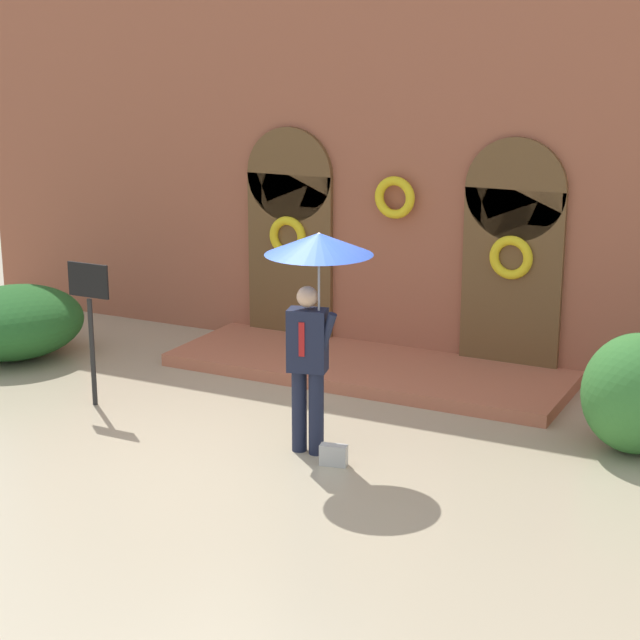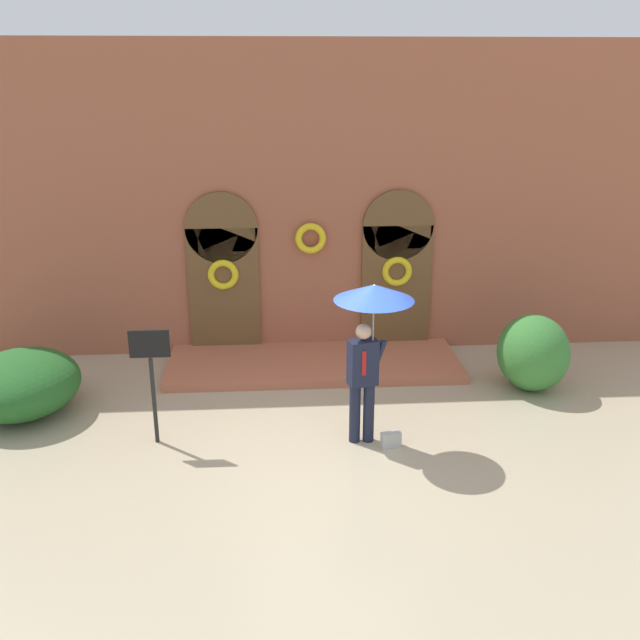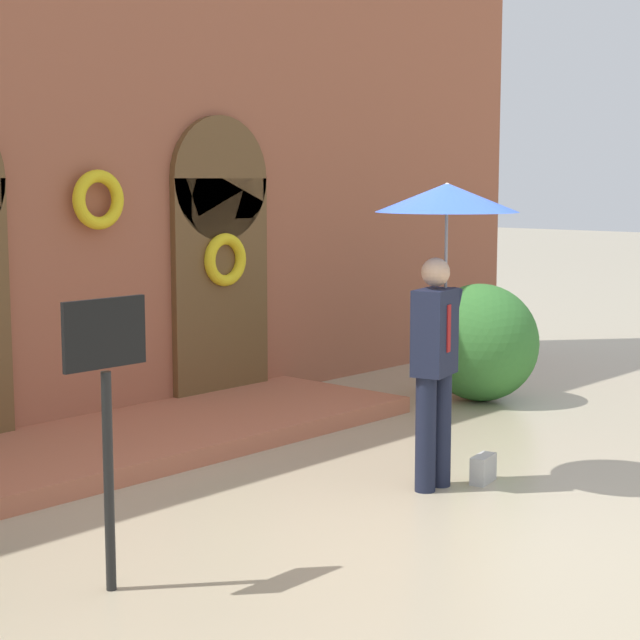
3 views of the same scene
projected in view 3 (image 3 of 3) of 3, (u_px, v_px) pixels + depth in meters
The scene contains 6 objects.
ground_plane at pixel (429, 513), 7.69m from camera, with size 80.00×80.00×0.00m, color tan.
building_facade at pixel (77, 149), 10.10m from camera, with size 14.00×2.30×5.60m.
person_with_umbrella at pixel (444, 242), 8.14m from camera, with size 1.10×1.10×2.36m.
handbag at pixel (483, 469), 8.46m from camera, with size 0.28×0.12×0.22m, color #B7B7B2.
sign_post at pixel (106, 395), 6.11m from camera, with size 0.56×0.06×1.72m.
shrub_right at pixel (480, 342), 11.56m from camera, with size 1.17×1.29×1.27m, color #387A33.
Camera 3 is at (-6.05, -4.41, 2.39)m, focal length 60.00 mm.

